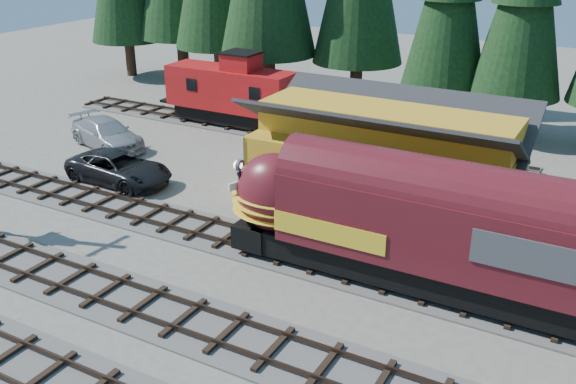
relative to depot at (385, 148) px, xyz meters
The scene contains 7 objects.
ground 10.91m from the depot, 89.99° to the right, with size 120.00×120.00×0.00m, color #6B665B.
track_spur 12.83m from the depot, 143.13° to the left, with size 32.00×3.20×0.33m.
depot is the anchor object (origin of this frame).
locomotive 7.17m from the depot, 65.51° to the right, with size 14.54×2.89×3.95m.
caboose 15.61m from the depot, 151.25° to the left, with size 8.88×2.58×4.62m.
pickup_truck_a 13.91m from the depot, 163.43° to the right, with size 2.72×5.90×1.64m, color black.
pickup_truck_b 18.00m from the depot, behind, with size 2.40×5.92×1.72m, color #ABAEB3.
Camera 1 is at (9.82, -16.59, 12.76)m, focal length 40.00 mm.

